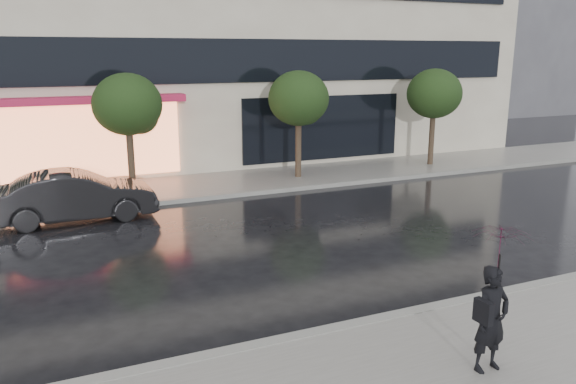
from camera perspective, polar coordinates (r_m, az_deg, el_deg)
ground at (r=11.15m, az=8.56°, el=-10.55°), size 120.00×120.00×0.00m
sidewalk_near at (r=8.88m, az=20.29°, el=-17.72°), size 60.00×4.50×0.12m
sidewalk_far at (r=20.09m, az=-7.06°, el=0.82°), size 60.00×3.50×0.12m
curb_near at (r=10.37m, az=11.56°, el=-12.22°), size 60.00×0.25×0.14m
curb_far at (r=18.46m, az=-5.50°, el=-0.28°), size 60.00×0.25×0.14m
bg_building_right at (r=48.36m, az=17.99°, el=17.37°), size 12.00×12.00×16.00m
tree_mid_west at (r=18.81m, az=-15.83°, el=8.35°), size 2.20×2.20×3.99m
tree_mid_east at (r=20.51m, az=1.20°, el=9.29°), size 2.20×2.20×3.99m
tree_far_east at (r=23.65m, az=14.70°, el=9.47°), size 2.20×2.20×3.99m
parked_car at (r=16.71m, az=-20.72°, el=-0.39°), size 4.32×1.51×1.42m
pedestrian_with_umbrella at (r=8.47m, az=20.44°, el=-8.36°), size 0.86×0.88×2.17m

